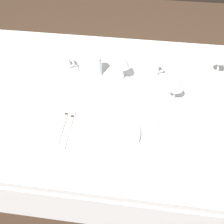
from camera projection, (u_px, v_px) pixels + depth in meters
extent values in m
plane|color=#4C3828|center=(115.00, 183.00, 1.95)|extent=(6.00, 6.00, 0.00)
cube|color=white|center=(116.00, 98.00, 1.46)|extent=(1.80, 1.10, 0.04)
cube|color=white|center=(96.00, 213.00, 1.14)|extent=(1.80, 0.01, 0.18)
cube|color=white|center=(127.00, 56.00, 1.93)|extent=(1.80, 0.01, 0.18)
cylinder|color=brown|center=(12.00, 87.00, 2.12)|extent=(0.07, 0.07, 0.70)
cylinder|color=white|center=(108.00, 133.00, 1.25)|extent=(0.27, 0.27, 0.02)
cube|color=beige|center=(68.00, 132.00, 1.27)|extent=(0.02, 0.20, 0.00)
cube|color=beige|center=(73.00, 114.00, 1.35)|extent=(0.02, 0.04, 0.00)
cube|color=beige|center=(62.00, 128.00, 1.28)|extent=(0.02, 0.19, 0.00)
cube|color=beige|center=(67.00, 112.00, 1.36)|extent=(0.02, 0.04, 0.00)
cube|color=beige|center=(148.00, 138.00, 1.24)|extent=(0.02, 0.19, 0.00)
cube|color=beige|center=(150.00, 120.00, 1.32)|extent=(0.02, 0.06, 0.00)
cube|color=beige|center=(155.00, 139.00, 1.24)|extent=(0.02, 0.18, 0.00)
ellipsoid|color=beige|center=(156.00, 122.00, 1.31)|extent=(0.03, 0.04, 0.01)
cube|color=beige|center=(162.00, 141.00, 1.23)|extent=(0.02, 0.18, 0.00)
ellipsoid|color=beige|center=(163.00, 124.00, 1.30)|extent=(0.03, 0.04, 0.01)
cylinder|color=white|center=(65.00, 69.00, 1.60)|extent=(0.14, 0.14, 0.01)
cylinder|color=white|center=(64.00, 63.00, 1.58)|extent=(0.07, 0.07, 0.06)
torus|color=white|center=(71.00, 63.00, 1.57)|extent=(0.04, 0.01, 0.04)
cylinder|color=white|center=(150.00, 74.00, 1.56)|extent=(0.14, 0.14, 0.01)
cylinder|color=white|center=(151.00, 69.00, 1.54)|extent=(0.08, 0.08, 0.06)
torus|color=white|center=(159.00, 69.00, 1.53)|extent=(0.04, 0.01, 0.04)
cylinder|color=silver|center=(173.00, 99.00, 1.42)|extent=(0.07, 0.07, 0.01)
cylinder|color=silver|center=(174.00, 94.00, 1.40)|extent=(0.01, 0.01, 0.06)
cone|color=silver|center=(177.00, 82.00, 1.35)|extent=(0.08, 0.08, 0.07)
cylinder|color=silver|center=(123.00, 80.00, 1.54)|extent=(0.07, 0.07, 0.01)
cylinder|color=silver|center=(123.00, 73.00, 1.51)|extent=(0.01, 0.01, 0.07)
cone|color=silver|center=(123.00, 61.00, 1.46)|extent=(0.07, 0.07, 0.06)
cylinder|color=silver|center=(216.00, 74.00, 1.57)|extent=(0.06, 0.06, 0.01)
cylinder|color=silver|center=(218.00, 68.00, 1.54)|extent=(0.01, 0.01, 0.07)
cone|color=silver|center=(222.00, 56.00, 1.50)|extent=(0.06, 0.06, 0.07)
cylinder|color=silver|center=(96.00, 66.00, 1.54)|extent=(0.06, 0.06, 0.10)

